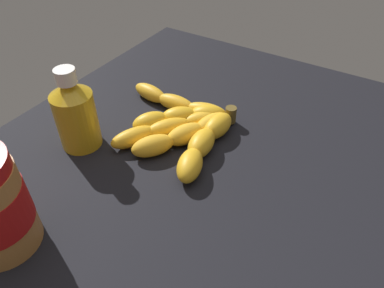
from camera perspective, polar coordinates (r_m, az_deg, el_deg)
name	(u,v)px	position (r cm, az deg, el deg)	size (l,w,h in cm)	color
ground_plane	(194,154)	(61.90, 0.29, -1.55)	(77.07, 64.61, 3.94)	black
banana_bunch	(184,126)	(61.98, -1.34, 2.95)	(20.18, 24.59, 3.75)	gold
honey_bottle	(75,113)	(60.18, -18.14, 4.67)	(6.67, 6.67, 14.09)	gold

